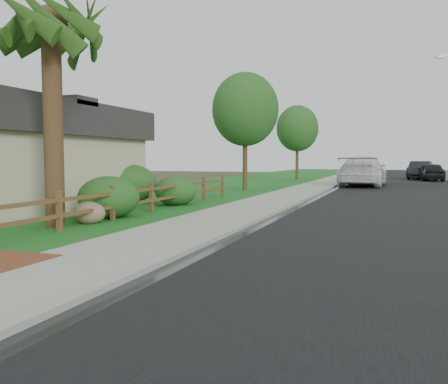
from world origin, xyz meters
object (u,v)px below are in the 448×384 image
at_px(white_suv, 363,171).
at_px(dark_car_mid, 431,172).
at_px(palm_tree, 51,21).
at_px(ranch_fence, 133,198).

distance_m(white_suv, dark_car_mid, 11.46).
bearing_deg(white_suv, dark_car_mid, -113.21).
xyz_separation_m(white_suv, dark_car_mid, (4.95, 10.33, -0.24)).
relative_size(palm_tree, dark_car_mid, 1.45).
bearing_deg(dark_car_mid, palm_tree, 64.90).
xyz_separation_m(palm_tree, white_suv, (6.55, 23.65, -4.48)).
bearing_deg(palm_tree, white_suv, 74.53).
distance_m(palm_tree, dark_car_mid, 36.19).
bearing_deg(white_suv, ranch_fence, 76.67).
bearing_deg(palm_tree, dark_car_mid, 71.31).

